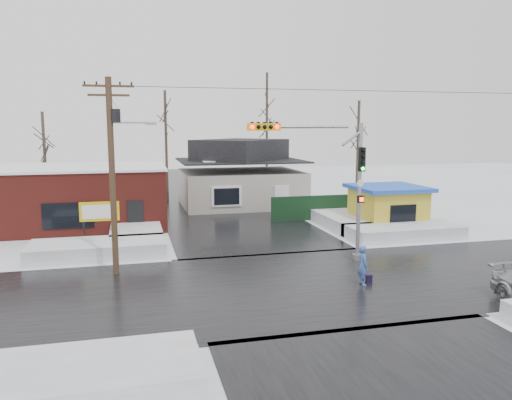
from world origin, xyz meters
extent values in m
plane|color=white|center=(0.00, 0.00, 0.00)|extent=(120.00, 120.00, 0.00)
cube|color=black|center=(0.00, 0.00, 0.01)|extent=(10.00, 120.00, 0.02)
cube|color=black|center=(0.00, 0.00, 0.01)|extent=(120.00, 10.00, 0.02)
cube|color=white|center=(-9.00, 7.00, 0.40)|extent=(7.00, 3.00, 0.80)
cube|color=white|center=(9.00, 7.00, 0.40)|extent=(7.00, 3.00, 0.80)
cube|color=white|center=(-9.00, -7.00, 0.35)|extent=(7.00, 3.00, 0.70)
cube|color=white|center=(-7.00, 12.00, 0.40)|extent=(3.00, 8.00, 0.80)
cube|color=white|center=(7.00, 12.00, 0.40)|extent=(3.00, 8.00, 0.80)
cylinder|color=gray|center=(4.00, 3.00, 3.50)|extent=(0.20, 0.20, 7.00)
cylinder|color=gray|center=(4.00, 3.00, 0.15)|extent=(0.50, 0.50, 0.30)
cylinder|color=gray|center=(1.00, 3.00, 6.80)|extent=(4.60, 0.14, 0.14)
cube|color=gold|center=(-1.00, 3.00, 6.80)|extent=(1.60, 0.28, 0.35)
sphere|color=#FF0C0C|center=(-1.60, 2.84, 6.80)|extent=(0.20, 0.20, 0.20)
sphere|color=#FF0C0C|center=(-0.40, 2.84, 6.80)|extent=(0.20, 0.20, 0.20)
cube|color=black|center=(4.00, 2.80, 5.20)|extent=(0.30, 0.22, 1.20)
sphere|color=#0CE533|center=(4.00, 2.66, 4.75)|extent=(0.18, 0.18, 0.18)
cube|color=black|center=(4.00, 2.80, 3.20)|extent=(0.30, 0.20, 0.35)
cylinder|color=#382619|center=(-8.00, 3.50, 4.50)|extent=(0.28, 0.28, 9.00)
cube|color=#382619|center=(-8.00, 3.50, 8.60)|extent=(2.20, 0.10, 0.10)
cube|color=#382619|center=(-8.00, 3.50, 8.20)|extent=(1.80, 0.10, 0.10)
cylinder|color=black|center=(-7.75, 3.50, 7.30)|extent=(0.44, 0.44, 0.60)
cylinder|color=gray|center=(-7.10, 3.50, 7.00)|extent=(1.80, 0.08, 0.08)
cube|color=gray|center=(-6.20, 3.50, 6.95)|extent=(0.50, 0.22, 0.12)
cube|color=maroon|center=(-11.00, 16.00, 2.00)|extent=(12.00, 8.00, 4.00)
cube|color=white|center=(-11.00, 16.00, 4.05)|extent=(12.20, 8.20, 0.15)
cube|color=black|center=(-11.00, 11.98, 1.40)|extent=(3.00, 0.08, 1.60)
cube|color=black|center=(-7.00, 11.98, 1.10)|extent=(1.00, 0.08, 2.20)
cylinder|color=black|center=(-9.90, 9.50, 0.90)|extent=(0.10, 0.10, 1.80)
cylinder|color=black|center=(-8.10, 9.50, 0.90)|extent=(0.10, 0.10, 1.80)
cube|color=gold|center=(-9.00, 9.50, 2.00)|extent=(2.20, 0.18, 1.10)
cube|color=white|center=(-9.00, 9.39, 2.00)|extent=(1.90, 0.02, 0.80)
cube|color=#ADA69C|center=(2.00, 22.00, 1.50)|extent=(10.00, 8.00, 3.00)
cube|color=black|center=(2.00, 22.00, 3.90)|extent=(10.40, 8.40, 0.12)
pyramid|color=black|center=(2.00, 22.00, 4.86)|extent=(9.00, 7.00, 1.80)
cube|color=maroon|center=(5.20, 23.00, 4.90)|extent=(0.70, 0.70, 1.40)
cube|color=white|center=(0.00, 17.95, 1.40)|extent=(2.40, 0.12, 1.60)
cube|color=gold|center=(9.50, 10.00, 1.30)|extent=(4.00, 4.00, 2.60)
cube|color=blue|center=(9.50, 10.00, 2.75)|extent=(4.60, 4.60, 0.25)
cube|color=black|center=(9.50, 7.97, 1.30)|extent=(1.80, 0.06, 1.20)
cube|color=black|center=(6.50, 14.00, 0.90)|extent=(8.00, 0.12, 1.80)
cylinder|color=#332821|center=(-4.00, 26.00, 5.00)|extent=(0.24, 0.24, 10.00)
cylinder|color=#332821|center=(6.00, 28.00, 6.00)|extent=(0.24, 0.24, 12.00)
cylinder|color=#332821|center=(12.00, 20.00, 4.50)|extent=(0.24, 0.24, 9.00)
cylinder|color=#332821|center=(-14.00, 24.00, 4.00)|extent=(0.24, 0.24, 8.00)
imported|color=#4063B5|center=(2.43, -0.83, 0.87)|extent=(0.46, 0.66, 1.74)
cube|color=black|center=(2.82, -0.66, 0.17)|extent=(0.28, 0.12, 0.35)
camera|label=1|loc=(-7.15, -19.96, 6.85)|focal=35.00mm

